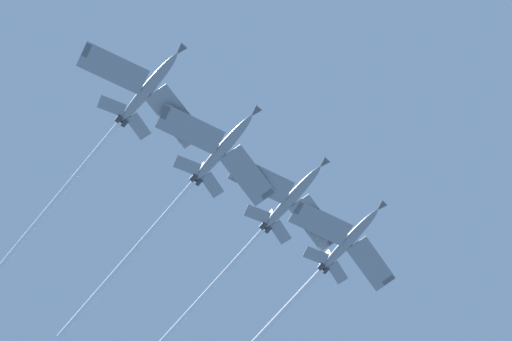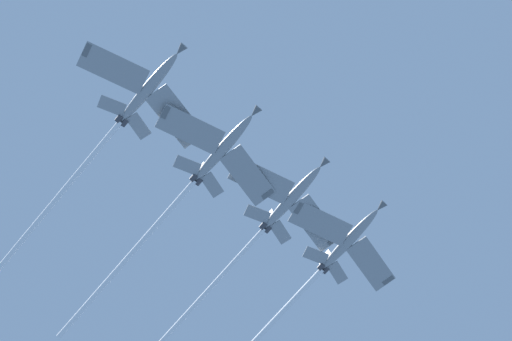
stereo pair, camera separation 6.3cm
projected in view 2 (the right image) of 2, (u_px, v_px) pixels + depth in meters
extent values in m
ellipsoid|color=gray|center=(350.00, 240.00, 121.61)|extent=(8.54, 10.53, 3.92)
cone|color=#595E60|center=(381.00, 207.00, 120.59)|extent=(2.06, 2.18, 1.52)
ellipsoid|color=black|center=(358.00, 228.00, 121.85)|extent=(2.57, 2.94, 1.48)
cube|color=gray|center=(371.00, 264.00, 123.34)|extent=(8.41, 9.25, 0.97)
cube|color=#595E60|center=(388.00, 280.00, 124.82)|extent=(1.83, 1.66, 0.51)
cube|color=gray|center=(320.00, 223.00, 119.93)|extent=(9.67, 6.82, 0.97)
cube|color=#595E60|center=(299.00, 208.00, 118.77)|extent=(1.35, 1.92, 0.51)
cube|color=gray|center=(338.00, 273.00, 123.10)|extent=(3.53, 3.98, 0.54)
cube|color=gray|center=(316.00, 256.00, 121.64)|extent=(3.99, 2.88, 0.54)
cube|color=#595E60|center=(326.00, 259.00, 123.65)|extent=(1.93, 2.46, 3.25)
cylinder|color=#38383D|center=(325.00, 270.00, 122.54)|extent=(1.33, 1.40, 1.00)
cylinder|color=#38383D|center=(321.00, 267.00, 122.25)|extent=(1.33, 1.40, 1.00)
cylinder|color=white|center=(264.00, 331.00, 124.41)|extent=(16.15, 20.88, 6.44)
ellipsoid|color=gray|center=(292.00, 198.00, 118.53)|extent=(8.52, 10.55, 3.90)
cone|color=#595E60|center=(323.00, 163.00, 117.50)|extent=(2.05, 2.18, 1.51)
ellipsoid|color=black|center=(301.00, 186.00, 118.77)|extent=(2.56, 2.94, 1.48)
cube|color=gray|center=(315.00, 223.00, 120.26)|extent=(8.42, 9.24, 0.97)
cube|color=#595E60|center=(333.00, 241.00, 121.74)|extent=(1.83, 1.67, 0.50)
cube|color=gray|center=(261.00, 180.00, 116.86)|extent=(9.67, 6.81, 0.97)
cube|color=#595E60|center=(238.00, 164.00, 115.71)|extent=(1.34, 1.92, 0.50)
cube|color=gray|center=(280.00, 232.00, 120.04)|extent=(3.53, 3.98, 0.54)
cube|color=gray|center=(257.00, 214.00, 118.57)|extent=(3.99, 2.87, 0.54)
cube|color=#595E60|center=(268.00, 219.00, 120.58)|extent=(1.92, 2.46, 3.25)
cylinder|color=#38383D|center=(268.00, 229.00, 119.48)|extent=(1.33, 1.40, 1.00)
cylinder|color=#38383D|center=(263.00, 226.00, 119.19)|extent=(1.33, 1.40, 1.00)
cylinder|color=white|center=(191.00, 309.00, 121.91)|extent=(20.07, 26.21, 7.74)
ellipsoid|color=gray|center=(223.00, 148.00, 114.09)|extent=(8.52, 10.52, 4.11)
cone|color=#595E60|center=(255.00, 112.00, 113.18)|extent=(2.07, 2.19, 1.54)
ellipsoid|color=black|center=(233.00, 136.00, 114.37)|extent=(2.57, 2.94, 1.53)
cube|color=gray|center=(248.00, 176.00, 115.81)|extent=(8.41, 9.24, 1.03)
cube|color=#595E60|center=(268.00, 194.00, 117.28)|extent=(1.82, 1.66, 0.54)
cube|color=gray|center=(190.00, 129.00, 112.41)|extent=(9.67, 6.80, 1.03)
cube|color=#595E60|center=(166.00, 112.00, 111.24)|extent=(1.34, 1.91, 0.54)
cube|color=gray|center=(212.00, 185.00, 115.51)|extent=(3.52, 3.98, 0.57)
cube|color=gray|center=(187.00, 165.00, 114.04)|extent=(3.99, 2.87, 0.57)
cube|color=#595E60|center=(200.00, 171.00, 116.06)|extent=(1.95, 2.49, 3.28)
cylinder|color=#38383D|center=(199.00, 182.00, 114.94)|extent=(1.34, 1.41, 1.01)
cylinder|color=#38383D|center=(194.00, 178.00, 114.65)|extent=(1.34, 1.41, 1.01)
cylinder|color=white|center=(126.00, 260.00, 116.89)|extent=(18.59, 24.17, 7.84)
ellipsoid|color=gray|center=(149.00, 88.00, 111.00)|extent=(8.42, 10.63, 3.78)
cone|color=#595E60|center=(180.00, 50.00, 109.87)|extent=(2.04, 2.17, 1.50)
ellipsoid|color=black|center=(158.00, 75.00, 111.20)|extent=(2.54, 2.95, 1.45)
cube|color=gray|center=(176.00, 117.00, 112.71)|extent=(8.49, 9.20, 0.93)
cube|color=#595E60|center=(197.00, 136.00, 114.17)|extent=(1.82, 1.68, 0.48)
cube|color=gray|center=(113.00, 68.00, 109.36)|extent=(9.68, 6.72, 0.93)
cube|color=#595E60|center=(87.00, 50.00, 108.23)|extent=(1.33, 1.92, 0.48)
cube|color=gray|center=(139.00, 126.00, 112.56)|extent=(3.56, 3.97, 0.52)
cube|color=gray|center=(112.00, 106.00, 111.12)|extent=(3.98, 2.84, 0.52)
cube|color=#595E60|center=(126.00, 112.00, 113.11)|extent=(1.88, 2.46, 3.23)
cylinder|color=#38383D|center=(124.00, 123.00, 112.02)|extent=(1.32, 1.39, 0.99)
cylinder|color=#38383D|center=(119.00, 119.00, 111.74)|extent=(1.32, 1.39, 0.99)
cylinder|color=white|center=(46.00, 212.00, 114.72)|extent=(20.08, 26.88, 7.58)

